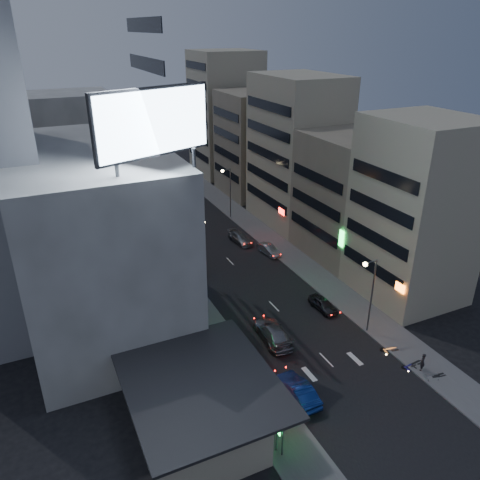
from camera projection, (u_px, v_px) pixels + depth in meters
ground at (353, 387)px, 39.94m from camera, size 180.00×180.00×0.00m
sidewalk_left at (162, 260)px, 61.55m from camera, size 4.00×120.00×0.12m
sidewalk_right at (269, 239)px, 67.70m from camera, size 4.00×120.00×0.12m
food_court at (190, 405)px, 35.41m from camera, size 11.00×13.00×3.88m
white_building at (97, 239)px, 46.13m from camera, size 14.00×24.00×18.00m
shophouse_near at (415, 211)px, 50.18m from camera, size 10.00×11.00×20.00m
shophouse_mid at (351, 196)px, 60.68m from camera, size 11.00×12.00×16.00m
shophouse_far at (297, 152)px, 69.95m from camera, size 10.00×14.00×22.00m
far_left_a at (77, 165)px, 66.88m from camera, size 11.00×10.00×20.00m
far_left_b at (65, 161)px, 78.44m from camera, size 12.00×10.00×15.00m
far_right_a at (254, 144)px, 83.33m from camera, size 11.00×12.00×18.00m
far_right_b at (226, 114)px, 93.80m from camera, size 12.00×12.00×24.00m
billboard at (154, 123)px, 34.13m from camera, size 9.52×3.75×6.20m
street_lamp_right_near at (370, 286)px, 44.91m from camera, size 1.60×0.44×8.02m
street_lamp_left at (197, 244)px, 53.55m from camera, size 1.60×0.44×8.02m
street_lamp_right_far at (228, 186)px, 72.92m from camera, size 1.60×0.44×8.02m
parked_car_right_near at (323, 304)px, 50.63m from camera, size 1.77×3.98×1.33m
parked_car_right_mid at (269, 250)px, 63.05m from camera, size 1.92×4.15×1.32m
parked_car_left at (189, 264)px, 58.99m from camera, size 2.76×5.86×1.62m
parked_car_right_far at (240, 238)px, 66.42m from camera, size 2.44×4.96×1.39m
road_car_blue at (297, 390)px, 38.48m from camera, size 1.82×4.96×1.62m
road_car_silver at (273, 333)px, 45.65m from camera, size 2.91×6.04×1.70m
person at (422, 362)px, 41.47m from camera, size 0.74×0.68×1.70m
scooter_black_a at (444, 368)px, 41.27m from camera, size 0.70×1.70×1.01m
scooter_silver_a at (438, 367)px, 41.17m from camera, size 1.19×2.14×1.24m
scooter_blue at (413, 358)px, 42.49m from camera, size 0.74×1.72×1.02m
scooter_black_b at (420, 355)px, 42.83m from camera, size 0.78×1.90×1.13m
scooter_silver_b at (396, 342)px, 44.52m from camera, size 1.01×2.11×1.23m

